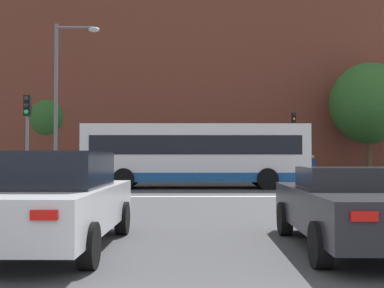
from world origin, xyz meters
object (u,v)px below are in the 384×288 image
at_px(bus_crossing_lead, 195,154).
at_px(traffic_light_far_right, 294,135).
at_px(car_saloon_left, 55,200).
at_px(car_roadster_right, 352,207).
at_px(street_lamp_junction, 63,89).
at_px(traffic_light_far_left, 96,142).
at_px(pedestrian_walking_east, 313,166).
at_px(pedestrian_waiting, 138,164).
at_px(traffic_light_near_left, 27,128).

xyz_separation_m(bus_crossing_lead, traffic_light_far_right, (6.27, 6.49, 1.23)).
distance_m(car_saloon_left, traffic_light_far_right, 23.87).
xyz_separation_m(car_roadster_right, street_lamp_junction, (-8.29, 13.53, 3.85)).
xyz_separation_m(car_saloon_left, traffic_light_far_left, (-3.65, 22.39, 1.68)).
distance_m(car_roadster_right, traffic_light_far_right, 22.59).
height_order(car_saloon_left, pedestrian_walking_east, pedestrian_walking_east).
bearing_deg(car_roadster_right, bus_crossing_lead, 100.11).
height_order(car_roadster_right, pedestrian_waiting, pedestrian_waiting).
relative_size(car_roadster_right, traffic_light_far_right, 1.06).
distance_m(car_saloon_left, car_roadster_right, 4.90).
height_order(car_saloon_left, bus_crossing_lead, bus_crossing_lead).
bearing_deg(traffic_light_far_left, traffic_light_near_left, -91.85).
bearing_deg(bus_crossing_lead, traffic_light_near_left, -52.72).
relative_size(car_roadster_right, pedestrian_waiting, 2.52).
distance_m(car_roadster_right, traffic_light_near_left, 14.03).
relative_size(car_roadster_right, street_lamp_junction, 0.61).
relative_size(pedestrian_waiting, pedestrian_walking_east, 1.11).
bearing_deg(traffic_light_near_left, pedestrian_walking_east, 40.43).
bearing_deg(street_lamp_junction, car_saloon_left, -75.86).
bearing_deg(car_saloon_left, traffic_light_near_left, 111.82).
bearing_deg(traffic_light_far_right, pedestrian_waiting, 177.38).
distance_m(car_saloon_left, pedestrian_waiting, 22.55).
height_order(traffic_light_far_left, traffic_light_far_right, traffic_light_far_right).
xyz_separation_m(traffic_light_near_left, pedestrian_walking_east, (14.17, 12.08, -1.69)).
xyz_separation_m(traffic_light_far_left, street_lamp_junction, (0.25, -8.92, 2.06)).
xyz_separation_m(car_roadster_right, pedestrian_walking_east, (5.25, 22.72, 0.26)).
xyz_separation_m(traffic_light_far_right, street_lamp_junction, (-12.21, -8.61, 1.66)).
height_order(car_saloon_left, car_roadster_right, car_saloon_left).
height_order(car_saloon_left, traffic_light_far_right, traffic_light_far_right).
xyz_separation_m(bus_crossing_lead, pedestrian_walking_east, (7.60, 7.07, -0.70)).
bearing_deg(pedestrian_waiting, street_lamp_junction, -129.00).
relative_size(bus_crossing_lead, traffic_light_near_left, 2.76).
height_order(car_roadster_right, traffic_light_far_left, traffic_light_far_left).
relative_size(bus_crossing_lead, traffic_light_far_right, 2.51).
bearing_deg(pedestrian_waiting, traffic_light_far_left, 158.81).
height_order(traffic_light_near_left, pedestrian_walking_east, traffic_light_near_left).
distance_m(traffic_light_near_left, pedestrian_walking_east, 18.70).
relative_size(traffic_light_far_right, street_lamp_junction, 0.57).
bearing_deg(traffic_light_far_right, traffic_light_far_left, 178.58).
bearing_deg(traffic_light_far_right, bus_crossing_lead, -134.05).
distance_m(car_roadster_right, traffic_light_far_left, 24.08).
bearing_deg(traffic_light_far_left, street_lamp_junction, -88.38).
bearing_deg(traffic_light_far_right, traffic_light_near_left, -138.19).
distance_m(bus_crossing_lead, traffic_light_near_left, 8.32).
xyz_separation_m(street_lamp_junction, pedestrian_waiting, (2.39, 9.05, -3.46)).
height_order(bus_crossing_lead, pedestrian_walking_east, bus_crossing_lead).
distance_m(car_roadster_right, pedestrian_walking_east, 23.32).
bearing_deg(car_roadster_right, car_saloon_left, -179.07).
xyz_separation_m(car_roadster_right, traffic_light_near_left, (-8.92, 10.65, 1.95)).
distance_m(traffic_light_far_right, pedestrian_walking_east, 2.41).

